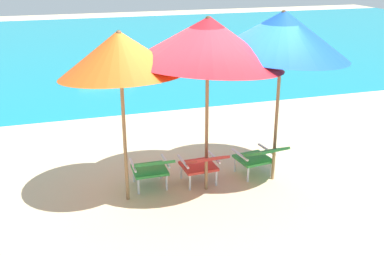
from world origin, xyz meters
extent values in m
plane|color=#CCB78E|center=(0.00, 4.00, 0.00)|extent=(40.00, 40.00, 0.00)
cube|color=teal|center=(0.00, 12.56, 0.00)|extent=(40.00, 18.00, 0.01)
cylinder|color=yellow|center=(-0.68, 6.48, 0.10)|extent=(1.60, 0.18, 0.18)
cube|color=#338E3D|center=(-0.81, 0.00, 0.28)|extent=(0.52, 0.50, 0.04)
cube|color=#338E3D|center=(-0.81, -0.37, 0.55)|extent=(0.52, 0.52, 0.27)
cylinder|color=silver|center=(-1.03, 0.21, 0.13)|extent=(0.04, 0.04, 0.26)
cylinder|color=silver|center=(-0.59, 0.21, 0.13)|extent=(0.04, 0.04, 0.26)
cylinder|color=silver|center=(-1.03, -0.21, 0.13)|extent=(0.04, 0.04, 0.26)
cylinder|color=silver|center=(-0.59, -0.21, 0.13)|extent=(0.04, 0.04, 0.26)
cube|color=silver|center=(-1.07, 0.00, 0.40)|extent=(0.03, 0.50, 0.03)
cube|color=silver|center=(-0.55, 0.00, 0.40)|extent=(0.03, 0.50, 0.03)
cube|color=red|center=(-0.04, -0.09, 0.28)|extent=(0.54, 0.52, 0.04)
cube|color=red|center=(-0.02, -0.46, 0.55)|extent=(0.54, 0.54, 0.27)
cylinder|color=silver|center=(-0.27, 0.10, 0.13)|extent=(0.04, 0.04, 0.26)
cylinder|color=silver|center=(0.17, 0.13, 0.13)|extent=(0.04, 0.04, 0.26)
cylinder|color=silver|center=(-0.25, -0.31, 0.13)|extent=(0.04, 0.04, 0.26)
cylinder|color=silver|center=(0.19, -0.29, 0.13)|extent=(0.04, 0.04, 0.26)
cube|color=silver|center=(-0.30, -0.11, 0.40)|extent=(0.05, 0.50, 0.03)
cube|color=silver|center=(0.22, -0.08, 0.40)|extent=(0.05, 0.50, 0.03)
cube|color=#338E3D|center=(0.91, -0.09, 0.28)|extent=(0.58, 0.57, 0.04)
cube|color=#338E3D|center=(0.96, -0.45, 0.55)|extent=(0.59, 0.58, 0.27)
cylinder|color=silver|center=(0.66, 0.09, 0.13)|extent=(0.04, 0.04, 0.26)
cylinder|color=silver|center=(1.10, 0.15, 0.13)|extent=(0.04, 0.04, 0.26)
cylinder|color=silver|center=(0.72, -0.32, 0.13)|extent=(0.04, 0.04, 0.26)
cylinder|color=silver|center=(1.16, -0.26, 0.13)|extent=(0.04, 0.04, 0.26)
cube|color=silver|center=(0.65, -0.12, 0.40)|extent=(0.10, 0.50, 0.03)
cube|color=silver|center=(1.17, -0.05, 0.40)|extent=(0.10, 0.50, 0.03)
cylinder|color=olive|center=(-1.22, -0.32, 0.96)|extent=(0.05, 0.05, 1.93)
cone|color=#EA5619|center=(-1.22, -0.32, 2.20)|extent=(2.05, 2.09, 0.74)
sphere|color=#4C3823|center=(-1.22, -0.32, 2.47)|extent=(0.07, 0.07, 0.07)
cylinder|color=olive|center=(0.00, -0.36, 1.00)|extent=(0.05, 0.05, 2.00)
cone|color=red|center=(0.00, -0.36, 2.31)|extent=(3.05, 3.03, 0.87)
sphere|color=#4C3823|center=(0.00, -0.36, 2.61)|extent=(0.07, 0.07, 0.07)
cylinder|color=olive|center=(1.15, -0.35, 1.03)|extent=(0.05, 0.05, 2.07)
cone|color=blue|center=(1.15, -0.35, 2.36)|extent=(2.15, 2.12, 0.78)
sphere|color=#4C3823|center=(1.15, -0.35, 2.66)|extent=(0.07, 0.07, 0.07)
camera|label=1|loc=(-2.07, -6.38, 3.41)|focal=42.88mm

